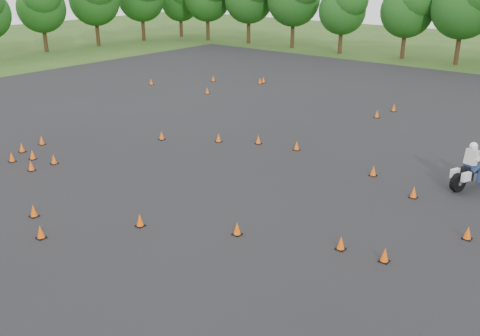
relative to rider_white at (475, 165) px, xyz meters
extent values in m
plane|color=#2D5119|center=(-7.03, -10.80, -1.00)|extent=(140.00, 140.00, 0.00)
plane|color=black|center=(-7.03, -4.80, -1.00)|extent=(62.00, 62.00, 0.00)
cone|color=#FF5D0A|center=(-1.71, -8.13, -0.77)|extent=(0.26, 0.26, 0.45)
cone|color=#FF5D0A|center=(-8.11, -11.14, -0.77)|extent=(0.26, 0.26, 0.45)
cone|color=#FF5D0A|center=(-16.18, -10.53, -0.77)|extent=(0.26, 0.26, 0.45)
cone|color=#FF5D0A|center=(-14.96, -3.62, -0.77)|extent=(0.26, 0.26, 0.45)
cone|color=#FF5D0A|center=(-25.99, 5.68, -0.77)|extent=(0.26, 0.26, 0.45)
cone|color=#FF5D0A|center=(-19.58, 11.76, -0.77)|extent=(0.26, 0.26, 0.45)
cone|color=#FF5D0A|center=(-17.52, -9.65, -0.77)|extent=(0.26, 0.26, 0.45)
cone|color=#FF5D0A|center=(1.29, -4.80, -0.77)|extent=(0.26, 0.26, 0.45)
cone|color=#FF5D0A|center=(-0.27, -7.96, -0.77)|extent=(0.26, 0.26, 0.45)
cone|color=#FF5D0A|center=(-19.21, -8.10, -0.77)|extent=(0.26, 0.26, 0.45)
cone|color=#FF5D0A|center=(-19.57, 11.30, -0.77)|extent=(0.26, 0.26, 0.45)
cone|color=#FF5D0A|center=(-5.00, -9.47, -0.77)|extent=(0.26, 0.26, 0.45)
cone|color=#FF5D0A|center=(-17.97, -10.46, -0.77)|extent=(0.26, 0.26, 0.45)
cone|color=#FF5D0A|center=(-1.49, -2.59, -0.77)|extent=(0.26, 0.26, 0.45)
cone|color=#FF5D0A|center=(-10.06, -13.86, -0.77)|extent=(0.26, 0.26, 0.45)
cone|color=#FF5D0A|center=(-3.81, -1.39, -0.77)|extent=(0.26, 0.26, 0.45)
cone|color=#FF5D0A|center=(-11.77, -13.08, -0.77)|extent=(0.26, 0.26, 0.45)
cone|color=#FF5D0A|center=(-8.39, -0.54, -0.77)|extent=(0.26, 0.26, 0.45)
cone|color=#FF5D0A|center=(-10.50, -0.95, -0.77)|extent=(0.26, 0.26, 0.45)
cone|color=#FF5D0A|center=(-20.41, 6.03, -0.77)|extent=(0.26, 0.26, 0.45)
cone|color=#FF5D0A|center=(-12.34, -2.00, -0.77)|extent=(0.26, 0.26, 0.45)
cone|color=#FF5D0A|center=(-18.90, -9.40, -0.77)|extent=(0.26, 0.26, 0.45)
cone|color=#FF5D0A|center=(-16.16, -9.38, -0.77)|extent=(0.26, 0.26, 0.45)
cone|color=#FF5D0A|center=(-23.04, 9.67, -0.77)|extent=(0.26, 0.26, 0.45)
cone|color=#FF5D0A|center=(-7.95, 7.72, -0.77)|extent=(0.26, 0.26, 0.45)
cone|color=#FF5D0A|center=(-7.78, 9.82, -0.77)|extent=(0.26, 0.26, 0.45)
camera|label=1|loc=(5.40, -22.23, 7.70)|focal=40.00mm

